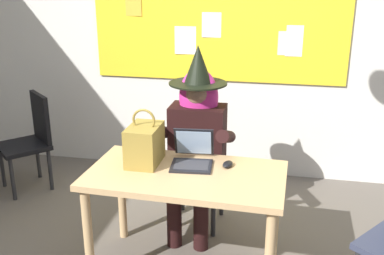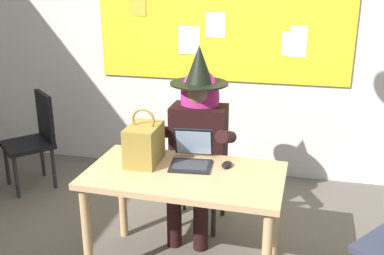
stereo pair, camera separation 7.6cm
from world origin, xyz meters
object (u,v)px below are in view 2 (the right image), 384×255
Objects in this scene: computer_mouse at (227,165)px; handbag at (144,144)px; chair_spare_by_window at (35,135)px; laptop at (192,156)px; desk_main at (185,187)px; person_costumed at (197,131)px; chair_at_desk at (201,160)px.

computer_mouse is 0.28× the size of handbag.
computer_mouse is 2.12m from chair_spare_by_window.
laptop is at bearing 10.15° from handbag.
laptop is at bearing 85.49° from desk_main.
person_costumed is 4.27× the size of laptop.
person_costumed reaches higher than handbag.
handbag reaches higher than laptop.
computer_mouse is (0.30, -0.43, -0.06)m from person_costumed.
person_costumed is 0.43m from laptop.
chair_spare_by_window is at bearing 150.12° from desk_main.
laptop is (0.06, -0.55, 0.26)m from chair_at_desk.
desk_main is 12.29× the size of computer_mouse.
chair_at_desk is at bearing 90.30° from laptop.
computer_mouse is at bearing 30.55° from chair_at_desk.
handbag is (-0.31, -0.06, 0.08)m from laptop.
desk_main is at bearing -100.00° from laptop.
chair_spare_by_window is at bearing -96.36° from chair_at_desk.
person_costumed reaches higher than desk_main.
handbag is 0.42× the size of chair_spare_by_window.
person_costumed is 0.53m from computer_mouse.
person_costumed is 13.86× the size of computer_mouse.
laptop is at bearing 7.95° from person_costumed.
chair_spare_by_window reaches higher than computer_mouse.
handbag is (-0.30, 0.10, 0.23)m from desk_main.
desk_main is at bearing 6.33° from chair_at_desk.
laptop is 1.90m from chair_spare_by_window.
chair_at_desk is at bearing 67.10° from handbag.
chair_spare_by_window is (-1.94, 0.82, -0.25)m from computer_mouse.
chair_at_desk is (-0.04, 0.70, -0.11)m from desk_main.
chair_spare_by_window reaches higher than desk_main.
computer_mouse is at bearing 5.15° from handbag.
handbag reaches higher than desk_main.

